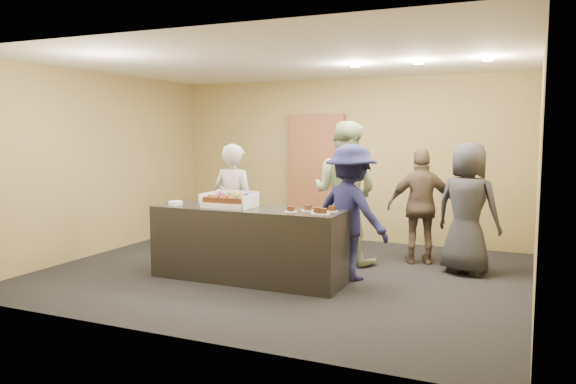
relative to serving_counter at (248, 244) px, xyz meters
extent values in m
plane|color=black|center=(0.24, 0.52, -0.45)|extent=(6.00, 6.00, 0.00)
plane|color=white|center=(0.24, 0.52, 2.25)|extent=(6.00, 6.00, 0.00)
cube|color=olive|center=(0.24, 3.02, 0.90)|extent=(6.00, 0.04, 2.70)
cube|color=olive|center=(0.24, -1.98, 0.90)|extent=(6.00, 0.04, 2.70)
cube|color=olive|center=(-2.76, 0.52, 0.90)|extent=(0.04, 5.00, 2.70)
cube|color=olive|center=(3.24, 0.52, 0.90)|extent=(0.04, 5.00, 2.70)
cube|color=black|center=(0.00, 0.00, 0.00)|extent=(2.41, 0.72, 0.90)
cube|color=brown|center=(-0.21, 2.93, 0.61)|extent=(0.96, 0.15, 2.12)
cube|color=white|center=(-0.26, 0.00, 0.48)|extent=(0.60, 0.42, 0.06)
cube|color=white|center=(-0.56, 0.00, 0.53)|extent=(0.02, 0.42, 0.16)
cube|color=white|center=(0.04, 0.00, 0.53)|extent=(0.02, 0.42, 0.16)
cube|color=white|center=(-0.26, 0.21, 0.54)|extent=(0.60, 0.02, 0.18)
cube|color=#39170D|center=(-0.26, 0.00, 0.54)|extent=(0.53, 0.37, 0.07)
sphere|color=#EA1B51|center=(-0.46, 0.13, 0.60)|extent=(0.04, 0.04, 0.04)
sphere|color=#1A9D55|center=(-0.33, 0.13, 0.60)|extent=(0.04, 0.04, 0.04)
sphere|color=yellow|center=(-0.20, 0.13, 0.60)|extent=(0.04, 0.04, 0.04)
sphere|color=#291BEA|center=(-0.07, 0.13, 0.60)|extent=(0.04, 0.04, 0.04)
sphere|color=#E65613|center=(-0.46, -0.13, 0.60)|extent=(0.04, 0.04, 0.04)
sphere|color=#C0298B|center=(-0.33, -0.13, 0.60)|extent=(0.04, 0.04, 0.04)
sphere|color=#CF5817|center=(-0.20, -0.13, 0.60)|extent=(0.04, 0.04, 0.04)
sphere|color=green|center=(-0.07, -0.13, 0.60)|extent=(0.04, 0.04, 0.04)
cylinder|color=white|center=(-0.98, -0.10, 0.47)|extent=(0.18, 0.18, 0.04)
cylinder|color=white|center=(0.62, -0.09, 0.45)|extent=(0.15, 0.15, 0.01)
cube|color=#39170D|center=(0.62, -0.09, 0.49)|extent=(0.07, 0.06, 0.06)
cylinder|color=white|center=(0.77, 0.06, 0.45)|extent=(0.15, 0.15, 0.01)
cube|color=#39170D|center=(0.77, 0.06, 0.49)|extent=(0.07, 0.06, 0.06)
cylinder|color=white|center=(0.94, -0.08, 0.45)|extent=(0.15, 0.15, 0.01)
cube|color=#39170D|center=(0.94, -0.08, 0.49)|extent=(0.07, 0.06, 0.06)
cylinder|color=white|center=(1.05, 0.11, 0.45)|extent=(0.15, 0.15, 0.01)
cube|color=#39170D|center=(1.05, 0.11, 0.49)|extent=(0.07, 0.06, 0.06)
cylinder|color=white|center=(1.03, -0.11, 0.45)|extent=(0.15, 0.15, 0.01)
cube|color=#39170D|center=(1.03, -0.11, 0.49)|extent=(0.07, 0.06, 0.06)
imported|color=#9A9A9E|center=(-0.44, 0.45, 0.39)|extent=(0.63, 0.44, 1.67)
imported|color=#93A579|center=(0.79, 1.38, 0.54)|extent=(1.05, 0.87, 1.97)
imported|color=#171843|center=(1.14, 0.55, 0.39)|extent=(1.24, 1.01, 1.68)
imported|color=brown|center=(1.79, 1.76, 0.35)|extent=(1.01, 0.67, 1.60)
imported|color=#27272C|center=(2.43, 1.43, 0.40)|extent=(0.95, 0.75, 1.70)
cylinder|color=#FFEAC6|center=(1.04, 1.02, 2.22)|extent=(0.12, 0.12, 0.03)
cylinder|color=#FFEAC6|center=(1.84, 1.02, 2.22)|extent=(0.12, 0.12, 0.03)
cylinder|color=#FFEAC6|center=(2.64, 1.02, 2.22)|extent=(0.12, 0.12, 0.03)
camera|label=1|loc=(3.20, -6.01, 1.39)|focal=35.00mm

